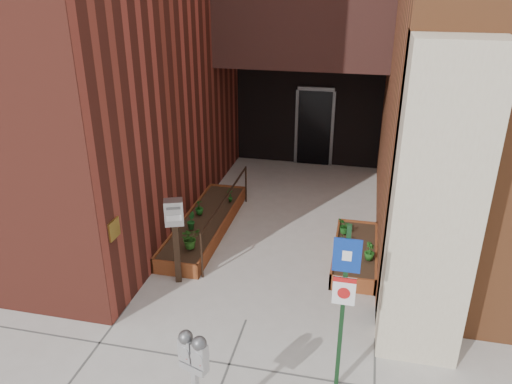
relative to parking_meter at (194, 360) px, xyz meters
The scene contains 14 objects.
ground 2.56m from the parking_meter, 89.46° to the left, with size 80.00×80.00×0.00m, color #9E9991.
planter_left 5.30m from the parking_meter, 107.13° to the left, with size 0.90×3.60×0.30m.
planter_right 4.86m from the parking_meter, 70.02° to the left, with size 0.80×2.20×0.30m.
handrail 5.04m from the parking_meter, 101.84° to the left, with size 0.04×3.34×0.90m.
parking_meter is the anchor object (origin of this frame).
sign_post 1.94m from the parking_meter, 37.73° to the left, with size 0.33×0.08×2.43m.
payment_dropbox 3.37m from the parking_meter, 114.73° to the left, with size 0.38×0.33×1.59m.
shrub_left_a 4.06m from the parking_meter, 110.66° to the left, with size 0.37×0.37×0.41m, color #275E1A.
shrub_left_b 4.81m from the parking_meter, 110.34° to the left, with size 0.19×0.19×0.35m, color #17521C.
shrub_left_c 5.44m from the parking_meter, 108.38° to the left, with size 0.18×0.18×0.32m, color #164F16.
shrub_left_d 6.05m from the parking_meter, 101.82° to the left, with size 0.17×0.17×0.32m, color #185518.
shrub_right_a 4.52m from the parking_meter, 65.19° to the left, with size 0.19×0.19×0.33m, color #1C5518.
shrub_right_b 4.76m from the parking_meter, 73.02° to the left, with size 0.15×0.15×0.29m, color #1D5C1A.
shrub_right_c 5.17m from the parking_meter, 74.46° to the left, with size 0.27×0.27×0.30m, color #1A5D1B.
Camera 1 is at (1.56, -6.20, 5.07)m, focal length 35.00 mm.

